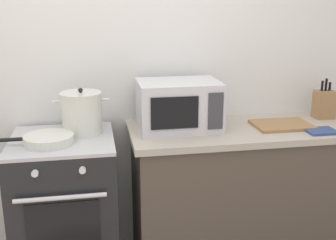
% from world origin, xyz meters
% --- Properties ---
extents(back_wall, '(4.40, 0.10, 2.50)m').
position_xyz_m(back_wall, '(0.30, 0.97, 1.25)').
color(back_wall, silver).
rests_on(back_wall, ground_plane).
extents(lower_cabinet_right, '(1.64, 0.56, 0.88)m').
position_xyz_m(lower_cabinet_right, '(0.90, 0.62, 0.44)').
color(lower_cabinet_right, '#4C4238').
rests_on(lower_cabinet_right, ground_plane).
extents(countertop_right, '(1.70, 0.60, 0.04)m').
position_xyz_m(countertop_right, '(0.90, 0.62, 0.90)').
color(countertop_right, '#ADA393').
rests_on(countertop_right, lower_cabinet_right).
extents(stove, '(0.60, 0.64, 0.92)m').
position_xyz_m(stove, '(-0.35, 0.60, 0.46)').
color(stove, black).
rests_on(stove, ground_plane).
extents(stock_pot, '(0.33, 0.25, 0.28)m').
position_xyz_m(stock_pot, '(-0.23, 0.69, 1.05)').
color(stock_pot, silver).
rests_on(stock_pot, stove).
extents(frying_pan, '(0.48, 0.28, 0.05)m').
position_xyz_m(frying_pan, '(-0.42, 0.52, 0.95)').
color(frying_pan, silver).
rests_on(frying_pan, stove).
extents(microwave, '(0.50, 0.37, 0.30)m').
position_xyz_m(microwave, '(0.36, 0.68, 1.07)').
color(microwave, silver).
rests_on(microwave, countertop_right).
extents(cutting_board, '(0.36, 0.26, 0.02)m').
position_xyz_m(cutting_board, '(1.02, 0.60, 0.93)').
color(cutting_board, '#997047').
rests_on(cutting_board, countertop_right).
extents(knife_block, '(0.13, 0.10, 0.27)m').
position_xyz_m(knife_block, '(1.39, 0.74, 1.02)').
color(knife_block, '#997047').
rests_on(knife_block, countertop_right).
extents(oven_mitt, '(0.18, 0.14, 0.02)m').
position_xyz_m(oven_mitt, '(1.20, 0.44, 0.93)').
color(oven_mitt, '#33477A').
rests_on(oven_mitt, countertop_right).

